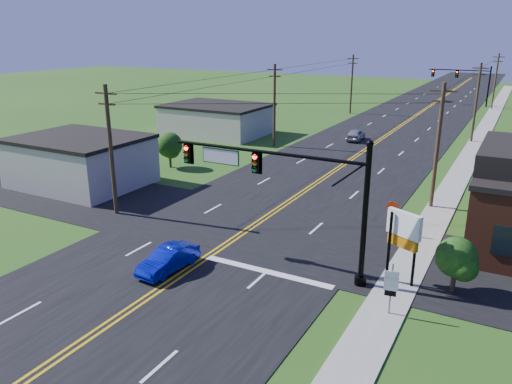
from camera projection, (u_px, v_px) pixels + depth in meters
The scene contains 21 objects.
ground at pixel (118, 315), 22.57m from camera, with size 260.00×260.00×0.00m, color #254F16.
road_main at pixel (391, 131), 64.45m from camera, with size 16.00×220.00×0.04m, color black.
road_cross at pixel (248, 228), 32.62m from camera, with size 70.00×10.00×0.04m, color black.
sidewalk at pixel (469, 156), 51.31m from camera, with size 2.00×160.00×0.08m, color gray.
signal_mast_main at pixel (282, 183), 25.86m from camera, with size 11.30×0.60×7.48m.
signal_mast_far at pixel (462, 79), 86.18m from camera, with size 10.98×0.60×7.48m.
cream_bldg_near at pixel (81, 161), 41.37m from camera, with size 10.20×8.20×4.10m.
cream_bldg_far at pixel (217, 119), 62.44m from camera, with size 12.20×9.20×3.70m.
utility_pole_left_a at pixel (111, 148), 33.81m from camera, with size 1.80×0.28×9.00m.
utility_pole_left_b at pixel (274, 104), 54.75m from camera, with size 1.80×0.28×9.00m.
utility_pole_left_c at pixel (352, 83), 77.36m from camera, with size 1.80×0.28×9.00m.
utility_pole_right_a at pixel (438, 144), 35.12m from camera, with size 1.80×0.28×9.00m.
utility_pole_right_b at pixel (476, 101), 56.90m from camera, with size 1.80×0.28×9.00m.
utility_pole_right_c at pixel (495, 80), 82.03m from camera, with size 1.80×0.28×9.00m.
shrub_corner at pixel (456, 257), 24.08m from camera, with size 2.00×2.00×2.86m.
tree_left at pixel (169, 145), 46.68m from camera, with size 2.40×2.40×3.37m.
blue_car at pixel (168, 260), 26.61m from camera, with size 1.34×3.84×1.27m, color #0711A9.
distant_car at pixel (356, 135), 58.78m from camera, with size 1.61×3.99×1.36m, color #A4A4A8.
route_sign at pixel (391, 286), 22.17m from camera, with size 0.63×0.15×2.53m.
stop_sign at pixel (392, 211), 31.08m from camera, with size 0.80×0.09×2.25m.
pylon_sign at pixel (403, 232), 24.48m from camera, with size 1.84×1.04×3.91m.
Camera 1 is at (14.92, -14.42, 12.22)m, focal length 35.00 mm.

